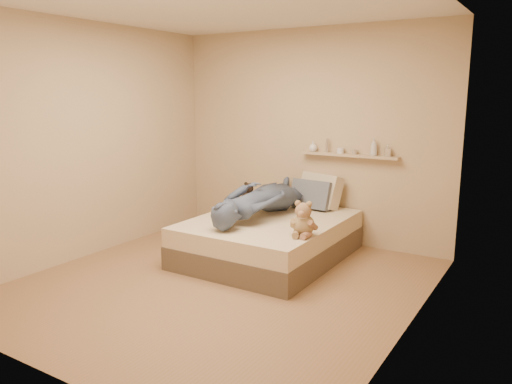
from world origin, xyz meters
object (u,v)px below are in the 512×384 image
Objects in this scene: pillow_grey at (311,195)px; wall_shelf at (348,155)px; game_console at (229,213)px; person at (261,199)px; bed at (269,238)px; pillow_cream at (320,191)px; dark_plush at (249,195)px; teddy_bear at (303,221)px.

pillow_grey is 0.42× the size of wall_shelf.
person is at bearing 83.35° from game_console.
wall_shelf reaches higher than bed.
pillow_grey is (-0.05, -0.14, -0.03)m from pillow_cream.
game_console is 0.34× the size of pillow_grey.
wall_shelf is (0.55, 0.91, 0.88)m from bed.
wall_shelf reaches higher than dark_plush.
dark_plush is 0.78m from pillow_grey.
teddy_bear is at bearing 6.28° from game_console.
pillow_cream is 0.46× the size of wall_shelf.
wall_shelf is at bearing 58.82° from bed.
teddy_bear is 0.21× the size of person.
teddy_bear reaches higher than bed.
person reaches higher than game_console.
dark_plush is (-0.36, 0.95, -0.02)m from game_console.
person is 1.41× the size of wall_shelf.
game_console is 1.68m from wall_shelf.
person reaches higher than pillow_grey.
pillow_cream is at bearing -166.17° from wall_shelf.
pillow_cream is 0.87m from person.
game_console is at bearing -117.92° from wall_shelf.
bed is 0.66m from game_console.
pillow_cream is at bearing 72.22° from game_console.
pillow_grey is at bearing -149.22° from wall_shelf.
dark_plush is 0.59m from person.
bed is at bearing -104.80° from pillow_grey.
bed is at bearing -121.18° from wall_shelf.
person is (0.42, -0.41, 0.08)m from dark_plush.
dark_plush is at bearing 143.90° from teddy_bear.
bed is 6.54× the size of dark_plush.
pillow_cream is 1.10× the size of pillow_grey.
dark_plush reaches higher than game_console.
pillow_cream is at bearing -113.75° from person.
pillow_grey is 0.29× the size of person.
pillow_cream is (-0.40, 1.24, 0.05)m from teddy_bear.
pillow_grey is at bearing -108.48° from pillow_cream.
dark_plush is (-1.18, 0.86, -0.02)m from teddy_bear.
wall_shelf reaches higher than person.
game_console is 0.10× the size of person.
pillow_cream is 0.56m from wall_shelf.
person reaches higher than teddy_bear.
teddy_bear is 1.31m from pillow_cream.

